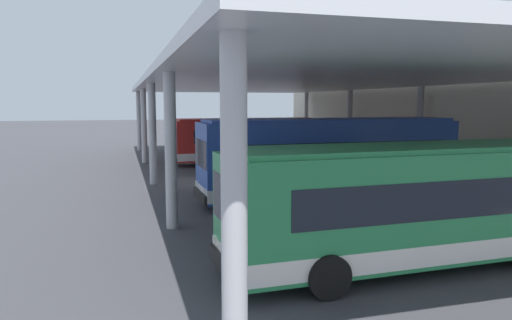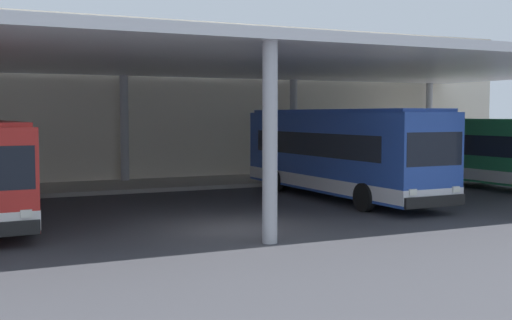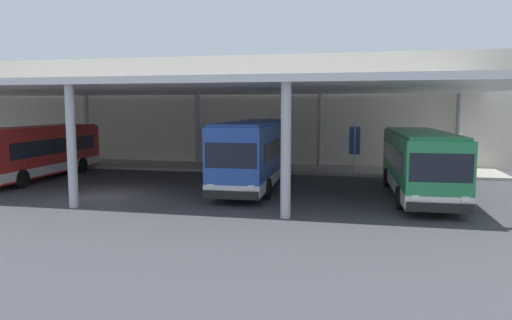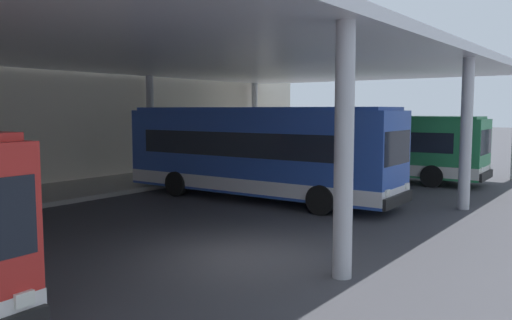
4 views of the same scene
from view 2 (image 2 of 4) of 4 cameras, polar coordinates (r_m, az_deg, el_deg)
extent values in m
plane|color=#3D3D42|center=(19.41, -2.05, -5.98)|extent=(200.00, 200.00, 0.00)
cube|color=#A39E93|center=(30.47, -10.65, -2.23)|extent=(42.00, 4.50, 0.18)
cube|color=beige|center=(33.46, -12.11, 5.17)|extent=(48.00, 1.60, 8.19)
cube|color=silver|center=(24.36, -7.16, 8.77)|extent=(40.00, 17.00, 0.30)
cylinder|color=#B2B2B7|center=(16.85, 1.23, 1.49)|extent=(0.40, 0.40, 5.25)
cylinder|color=#B2B2B7|center=(32.00, -11.48, 2.61)|extent=(0.40, 0.40, 5.25)
cylinder|color=#B2B2B7|center=(35.31, 3.30, 2.81)|extent=(0.40, 0.40, 5.25)
cylinder|color=#B2B2B7|center=(40.50, 14.93, 2.83)|extent=(0.40, 0.40, 5.25)
cube|color=white|center=(17.20, -19.55, -4.46)|extent=(0.28, 0.09, 0.20)
cylinder|color=black|center=(19.27, -19.40, -4.77)|extent=(0.33, 1.01, 1.00)
cylinder|color=black|center=(25.26, -21.36, -2.78)|extent=(0.33, 1.01, 1.00)
cube|color=#284CA8|center=(26.21, 7.28, 0.78)|extent=(2.75, 11.25, 3.10)
cube|color=silver|center=(26.30, 7.26, -1.83)|extent=(2.78, 11.27, 0.50)
cube|color=black|center=(26.32, 7.11, 1.45)|extent=(2.75, 9.24, 0.90)
cube|color=black|center=(21.78, 15.36, 0.93)|extent=(2.30, 0.17, 1.10)
cube|color=black|center=(21.87, 15.44, -3.53)|extent=(2.45, 0.22, 0.36)
cube|color=#2A50B0|center=(26.17, 7.32, 4.30)|extent=(2.54, 10.80, 0.12)
cube|color=yellow|center=(21.78, 15.36, 3.62)|extent=(1.75, 0.16, 0.28)
cube|color=white|center=(21.25, 13.62, -2.76)|extent=(0.28, 0.09, 0.20)
cube|color=white|center=(22.44, 17.16, -2.47)|extent=(0.28, 0.09, 0.20)
cylinder|color=black|center=(22.80, 9.50, -3.26)|extent=(0.30, 1.01, 1.00)
cylinder|color=black|center=(24.30, 14.20, -2.88)|extent=(0.30, 1.01, 1.00)
cylinder|color=black|center=(28.34, 1.75, -1.79)|extent=(0.30, 1.01, 1.00)
cylinder|color=black|center=(29.56, 5.95, -1.57)|extent=(0.30, 1.01, 1.00)
cylinder|color=black|center=(31.78, 16.47, -1.32)|extent=(0.31, 1.01, 1.00)
cylinder|color=black|center=(33.50, 19.52, -1.12)|extent=(0.31, 1.01, 1.00)
cylinder|color=#B2B2B7|center=(34.41, 8.91, 1.33)|extent=(0.12, 0.12, 3.20)
cube|color=#285199|center=(34.38, 8.94, 1.97)|extent=(0.70, 0.04, 1.80)
camera|label=1|loc=(35.38, 42.78, 4.34)|focal=33.43mm
camera|label=3|loc=(19.67, 73.87, 3.81)|focal=33.30mm
camera|label=4|loc=(10.54, -36.54, 3.86)|focal=36.41mm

